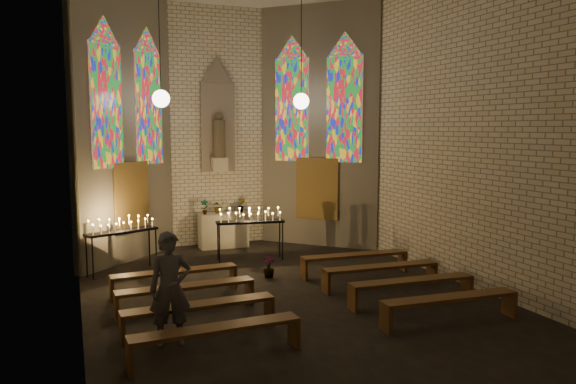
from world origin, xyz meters
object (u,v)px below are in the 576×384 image
Objects in this scene: aisle_flower_pot at (269,267)px; visitor at (170,289)px; votive_stand_left at (122,228)px; votive_stand_right at (250,218)px; altar at (223,230)px.

visitor is (-2.80, -3.26, 0.68)m from aisle_flower_pot.
votive_stand_left is 0.97× the size of visitor.
votive_stand_right is 5.86m from visitor.
visitor is at bearing -108.54° from votive_stand_left.
visitor reaches higher than aisle_flower_pot.
votive_stand_left is at bearing -146.75° from altar.
votive_stand_left reaches higher than aisle_flower_pot.
visitor reaches higher than votive_stand_left.
visitor reaches higher than altar.
aisle_flower_pot is 4.35m from visitor.
visitor is (-2.67, -6.92, 0.42)m from altar.
votive_stand_right is at bearing -20.33° from votive_stand_left.
votive_stand_right reaches higher than votive_stand_left.
altar reaches higher than aisle_flower_pot.
aisle_flower_pot is 2.02m from votive_stand_right.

